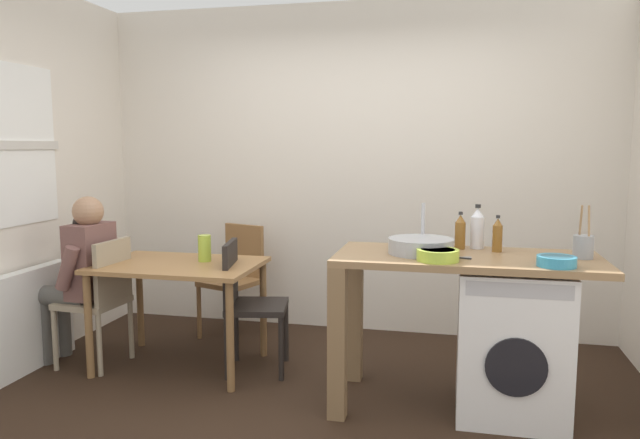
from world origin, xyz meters
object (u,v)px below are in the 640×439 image
object	(u,v)px
chair_spare_by_wall	(236,274)
washing_machine	(511,341)
bottle_tall_green	(460,232)
mixing_bowl	(438,254)
utensil_crock	(583,246)
colander	(557,261)
vase	(205,248)
chair_person_seat	(101,295)
dining_table	(179,277)
bottle_squat_brown	(477,229)
bottle_clear_small	(497,235)
chair_opposite	(246,298)
seated_person	(81,271)

from	to	relation	value
chair_spare_by_wall	washing_machine	xyz separation A→B (m)	(2.07, -1.02, -0.08)
washing_machine	bottle_tall_green	bearing A→B (deg)	144.78
washing_machine	mixing_bowl	world-z (taller)	mixing_bowl
bottle_tall_green	utensil_crock	world-z (taller)	utensil_crock
chair_spare_by_wall	colander	xyz separation A→B (m)	(2.25, -1.24, 0.44)
washing_machine	colander	world-z (taller)	colander
chair_spare_by_wall	bottle_tall_green	bearing A→B (deg)	175.02
vase	bottle_tall_green	bearing A→B (deg)	-4.60
mixing_bowl	chair_person_seat	bearing A→B (deg)	171.50
dining_table	chair_spare_by_wall	xyz separation A→B (m)	(0.13, 0.77, -0.14)
bottle_squat_brown	utensil_crock	bearing A→B (deg)	-19.67
mixing_bowl	bottle_clear_small	bearing A→B (deg)	47.11
bottle_squat_brown	vase	distance (m)	1.85
vase	chair_opposite	bearing A→B (deg)	-11.12
chair_opposite	bottle_squat_brown	size ratio (longest dim) A/B	3.31
bottle_squat_brown	chair_spare_by_wall	bearing A→B (deg)	157.62
bottle_clear_small	washing_machine	bearing A→B (deg)	-61.83
mixing_bowl	vase	bearing A→B (deg)	161.21
chair_opposite	colander	distance (m)	2.02
bottle_clear_small	mixing_bowl	world-z (taller)	bottle_clear_small
utensil_crock	colander	world-z (taller)	utensil_crock
dining_table	seated_person	world-z (taller)	seated_person
chair_spare_by_wall	seated_person	world-z (taller)	seated_person
bottle_clear_small	colander	xyz separation A→B (m)	(0.27, -0.38, -0.07)
bottle_squat_brown	mixing_bowl	distance (m)	0.51
chair_person_seat	bottle_clear_small	bearing A→B (deg)	-85.88
bottle_tall_green	vase	size ratio (longest dim) A/B	1.23
chair_opposite	vase	distance (m)	0.47
chair_opposite	washing_machine	xyz separation A→B (m)	(1.71, -0.29, -0.08)
chair_person_seat	colander	xyz separation A→B (m)	(2.92, -0.37, 0.44)
chair_spare_by_wall	mixing_bowl	distance (m)	2.10
seated_person	utensil_crock	bearing A→B (deg)	-88.06
chair_opposite	colander	bearing A→B (deg)	64.04
chair_opposite	utensil_crock	xyz separation A→B (m)	(2.08, -0.24, 0.48)
chair_opposite	bottle_squat_brown	xyz separation A→B (m)	(1.51, -0.03, 0.54)
vase	colander	bearing A→B (deg)	-14.37
seated_person	bottle_tall_green	world-z (taller)	seated_person
chair_person_seat	seated_person	xyz separation A→B (m)	(-0.16, 0.01, 0.16)
washing_machine	bottle_clear_small	world-z (taller)	bottle_clear_small
colander	washing_machine	bearing A→B (deg)	130.74
dining_table	bottle_tall_green	xyz separation A→B (m)	(1.89, -0.04, 0.38)
washing_machine	chair_spare_by_wall	bearing A→B (deg)	153.64
chair_person_seat	chair_opposite	size ratio (longest dim) A/B	1.00
chair_spare_by_wall	bottle_clear_small	xyz separation A→B (m)	(1.98, -0.86, 0.51)
washing_machine	bottle_tall_green	distance (m)	0.70
seated_person	vase	xyz separation A→B (m)	(0.86, 0.19, 0.16)
washing_machine	utensil_crock	xyz separation A→B (m)	(0.37, 0.05, 0.56)
washing_machine	vase	bearing A→B (deg)	170.18
mixing_bowl	vase	world-z (taller)	mixing_bowl
washing_machine	mixing_bowl	size ratio (longest dim) A/B	3.71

